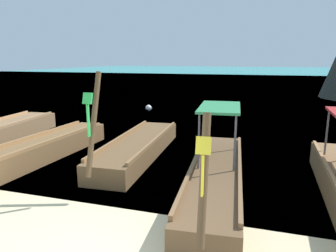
{
  "coord_description": "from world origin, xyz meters",
  "views": [
    {
      "loc": [
        2.27,
        -3.02,
        3.09
      ],
      "look_at": [
        0.0,
        4.45,
        1.39
      ],
      "focal_mm": 33.17,
      "sensor_mm": 36.0,
      "label": 1
    }
  ],
  "objects_px": {
    "longtail_boat_green_ribbon": "(138,147)",
    "mooring_buoy_far": "(149,108)",
    "longtail_boat_pink_ribbon": "(34,152)",
    "longtail_boat_yellow_ribbon": "(216,175)"
  },
  "relations": [
    {
      "from": "longtail_boat_pink_ribbon",
      "to": "longtail_boat_green_ribbon",
      "type": "bearing_deg",
      "value": 28.14
    },
    {
      "from": "longtail_boat_green_ribbon",
      "to": "longtail_boat_yellow_ribbon",
      "type": "relative_size",
      "value": 0.96
    },
    {
      "from": "longtail_boat_pink_ribbon",
      "to": "longtail_boat_green_ribbon",
      "type": "relative_size",
      "value": 1.11
    },
    {
      "from": "longtail_boat_green_ribbon",
      "to": "longtail_boat_yellow_ribbon",
      "type": "distance_m",
      "value": 3.25
    },
    {
      "from": "longtail_boat_green_ribbon",
      "to": "mooring_buoy_far",
      "type": "xyz_separation_m",
      "value": [
        -2.79,
        8.46,
        -0.11
      ]
    },
    {
      "from": "longtail_boat_green_ribbon",
      "to": "mooring_buoy_far",
      "type": "distance_m",
      "value": 8.91
    },
    {
      "from": "longtail_boat_yellow_ribbon",
      "to": "longtail_boat_pink_ribbon",
      "type": "bearing_deg",
      "value": 177.45
    },
    {
      "from": "longtail_boat_yellow_ribbon",
      "to": "mooring_buoy_far",
      "type": "xyz_separation_m",
      "value": [
        -5.54,
        10.19,
        -0.14
      ]
    },
    {
      "from": "longtail_boat_pink_ribbon",
      "to": "mooring_buoy_far",
      "type": "relative_size",
      "value": 18.96
    },
    {
      "from": "mooring_buoy_far",
      "to": "longtail_boat_green_ribbon",
      "type": "bearing_deg",
      "value": -71.73
    }
  ]
}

